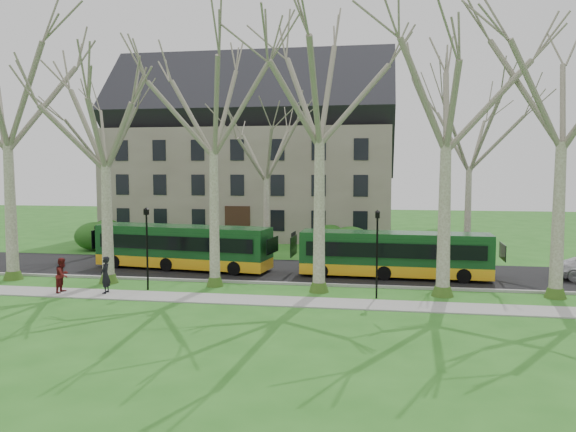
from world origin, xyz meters
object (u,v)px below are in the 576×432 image
Objects in this scene: bus_lead at (183,247)px; bus_follow at (394,254)px; pedestrian_a at (105,275)px; pedestrian_b at (63,275)px.

bus_follow is (13.18, -0.58, -0.05)m from bus_lead.
bus_follow reaches higher than pedestrian_a.
pedestrian_a reaches higher than pedestrian_b.
pedestrian_b is at bearing -109.03° from bus_lead.
bus_follow is at bearing 5.29° from bus_lead.
bus_follow is 18.32m from pedestrian_b.
bus_lead is 6.00× the size of pedestrian_a.
pedestrian_a is at bearing -86.97° from pedestrian_b.
pedestrian_a is 1.05× the size of pedestrian_b.
pedestrian_a is (-1.50, -7.31, -0.47)m from bus_lead.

